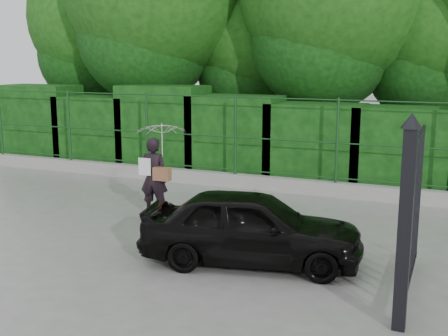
% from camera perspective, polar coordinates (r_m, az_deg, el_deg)
% --- Properties ---
extents(ground, '(80.00, 80.00, 0.00)m').
position_cam_1_polar(ground, '(9.23, -11.76, -7.47)').
color(ground, gray).
extents(kerb, '(14.00, 0.25, 0.30)m').
position_cam_1_polar(kerb, '(13.00, -0.49, -1.12)').
color(kerb, '#9E9E99').
rests_on(kerb, ground).
extents(fence, '(14.13, 0.06, 1.80)m').
position_cam_1_polar(fence, '(12.73, 0.41, 3.42)').
color(fence, '#163E19').
rests_on(fence, kerb).
extents(hedge, '(14.20, 1.20, 2.22)m').
position_cam_1_polar(hedge, '(13.80, 0.70, 3.21)').
color(hedge, black).
rests_on(hedge, ground).
extents(gate, '(0.22, 2.33, 2.36)m').
position_cam_1_polar(gate, '(6.67, 18.30, -4.36)').
color(gate, black).
rests_on(gate, ground).
extents(woman, '(0.92, 0.94, 1.75)m').
position_cam_1_polar(woman, '(10.39, -6.58, 1.36)').
color(woman, black).
rests_on(woman, ground).
extents(car, '(3.33, 1.86, 1.07)m').
position_cam_1_polar(car, '(8.05, 2.80, -6.00)').
color(car, black).
rests_on(car, ground).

